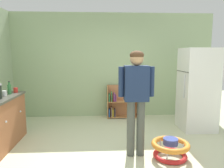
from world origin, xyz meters
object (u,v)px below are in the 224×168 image
object	(u,v)px
green_glass_bottle	(9,89)
white_cup	(4,93)
bookshelf	(120,103)
standing_person	(136,93)
red_cup	(16,90)
baby_walker	(170,148)
refrigerator	(197,89)

from	to	relation	value
green_glass_bottle	white_cup	distance (m)	0.18
bookshelf	standing_person	distance (m)	2.24
red_cup	green_glass_bottle	bearing A→B (deg)	-105.28
standing_person	red_cup	xyz separation A→B (m)	(-2.24, 0.94, -0.09)
baby_walker	white_cup	distance (m)	3.04
refrigerator	white_cup	world-z (taller)	refrigerator
standing_person	white_cup	xyz separation A→B (m)	(-2.31, 0.59, -0.09)
standing_person	red_cup	distance (m)	2.43
standing_person	white_cup	size ratio (longest dim) A/B	17.93
refrigerator	red_cup	size ratio (longest dim) A/B	18.74
refrigerator	green_glass_bottle	xyz separation A→B (m)	(-3.83, -0.40, 0.11)
bookshelf	green_glass_bottle	distance (m)	2.70
white_cup	baby_walker	bearing A→B (deg)	-13.99
baby_walker	white_cup	world-z (taller)	white_cup
green_glass_bottle	baby_walker	bearing A→B (deg)	-17.37
baby_walker	bookshelf	bearing A→B (deg)	104.65
baby_walker	red_cup	bearing A→B (deg)	159.23
baby_walker	white_cup	size ratio (longest dim) A/B	6.36
red_cup	bookshelf	bearing A→B (deg)	28.71
green_glass_bottle	red_cup	bearing A→B (deg)	74.72
refrigerator	baby_walker	bearing A→B (deg)	-127.84
bookshelf	white_cup	xyz separation A→B (m)	(-2.26, -1.55, 0.58)
baby_walker	red_cup	world-z (taller)	red_cup
standing_person	refrigerator	bearing A→B (deg)	37.09
baby_walker	red_cup	distance (m)	3.08
refrigerator	green_glass_bottle	world-z (taller)	refrigerator
green_glass_bottle	white_cup	size ratio (longest dim) A/B	2.59
bookshelf	standing_person	xyz separation A→B (m)	(0.05, -2.14, 0.67)
bookshelf	baby_walker	size ratio (longest dim) A/B	1.41
bookshelf	red_cup	distance (m)	2.56
bookshelf	white_cup	size ratio (longest dim) A/B	8.95
refrigerator	green_glass_bottle	bearing A→B (deg)	-174.01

